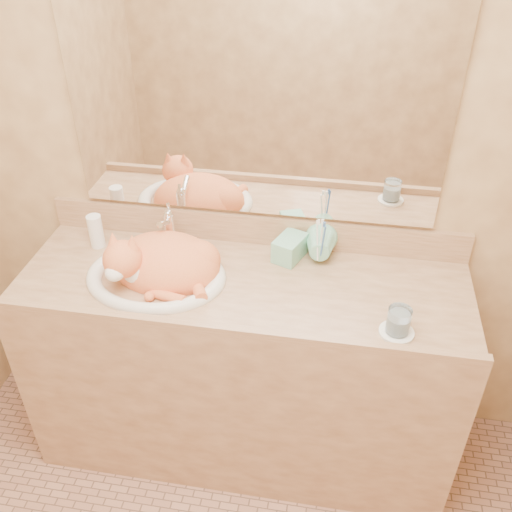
% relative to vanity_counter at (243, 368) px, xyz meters
% --- Properties ---
extents(wall_back, '(2.40, 0.02, 2.50)m').
position_rel_vanity_counter_xyz_m(wall_back, '(0.00, 0.28, 0.82)').
color(wall_back, olive).
rests_on(wall_back, ground).
extents(vanity_counter, '(1.60, 0.55, 0.85)m').
position_rel_vanity_counter_xyz_m(vanity_counter, '(0.00, 0.00, 0.00)').
color(vanity_counter, brown).
rests_on(vanity_counter, floor).
extents(mirror, '(1.30, 0.02, 0.80)m').
position_rel_vanity_counter_xyz_m(mirror, '(0.00, 0.26, 0.97)').
color(mirror, white).
rests_on(mirror, wall_back).
extents(sink_basin, '(0.52, 0.44, 0.15)m').
position_rel_vanity_counter_xyz_m(sink_basin, '(-0.31, -0.02, 0.50)').
color(sink_basin, white).
rests_on(sink_basin, vanity_counter).
extents(faucet, '(0.05, 0.13, 0.18)m').
position_rel_vanity_counter_xyz_m(faucet, '(-0.31, 0.17, 0.51)').
color(faucet, white).
rests_on(faucet, vanity_counter).
extents(cat, '(0.41, 0.34, 0.21)m').
position_rel_vanity_counter_xyz_m(cat, '(-0.29, -0.00, 0.49)').
color(cat, '#DC5F32').
rests_on(cat, sink_basin).
extents(soap_dispenser, '(0.12, 0.12, 0.20)m').
position_rel_vanity_counter_xyz_m(soap_dispenser, '(0.12, 0.12, 0.52)').
color(soap_dispenser, '#7AC4A4').
rests_on(soap_dispenser, vanity_counter).
extents(toothbrush_cup, '(0.12, 0.12, 0.11)m').
position_rel_vanity_counter_xyz_m(toothbrush_cup, '(0.26, 0.14, 0.48)').
color(toothbrush_cup, '#7AC4A4').
rests_on(toothbrush_cup, vanity_counter).
extents(toothbrushes, '(0.03, 0.03, 0.20)m').
position_rel_vanity_counter_xyz_m(toothbrushes, '(0.26, 0.14, 0.55)').
color(toothbrushes, white).
rests_on(toothbrushes, toothbrush_cup).
extents(saucer, '(0.11, 0.11, 0.01)m').
position_rel_vanity_counter_xyz_m(saucer, '(0.53, -0.17, 0.43)').
color(saucer, white).
rests_on(saucer, vanity_counter).
extents(water_glass, '(0.07, 0.07, 0.09)m').
position_rel_vanity_counter_xyz_m(water_glass, '(0.53, -0.17, 0.48)').
color(water_glass, white).
rests_on(water_glass, saucer).
extents(lotion_bottle, '(0.05, 0.05, 0.13)m').
position_rel_vanity_counter_xyz_m(lotion_bottle, '(-0.59, 0.14, 0.49)').
color(lotion_bottle, white).
rests_on(lotion_bottle, vanity_counter).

